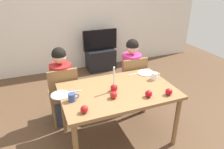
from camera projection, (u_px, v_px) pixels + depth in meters
name	position (u px, v px, depth m)	size (l,w,h in m)	color
ground_plane	(117.00, 137.00, 2.90)	(7.68, 7.68, 0.00)	brown
back_wall	(72.00, 12.00, 4.53)	(6.40, 0.10, 2.60)	silver
dining_table	(118.00, 96.00, 2.61)	(1.40, 0.90, 0.75)	olive
chair_left	(63.00, 92.00, 3.00)	(0.40, 0.40, 0.90)	olive
chair_right	(132.00, 80.00, 3.36)	(0.40, 0.40, 0.90)	olive
person_left_child	(63.00, 88.00, 3.00)	(0.30, 0.30, 1.17)	#33384C
person_right_child	(131.00, 76.00, 3.36)	(0.30, 0.30, 1.17)	#33384C
tv_stand	(101.00, 59.00, 4.91)	(0.64, 0.40, 0.48)	black
tv	(100.00, 40.00, 4.71)	(0.79, 0.05, 0.46)	black
candle_centerpiece	(114.00, 86.00, 2.52)	(0.09, 0.09, 0.32)	red
plate_left	(60.00, 95.00, 2.45)	(0.22, 0.22, 0.01)	silver
plate_right	(146.00, 73.00, 3.01)	(0.24, 0.24, 0.01)	white
mug_left	(72.00, 97.00, 2.33)	(0.13, 0.08, 0.09)	#33477F
mug_right	(155.00, 76.00, 2.81)	(0.13, 0.08, 0.10)	white
fork_left	(74.00, 91.00, 2.53)	(0.18, 0.01, 0.01)	silver
fork_right	(134.00, 74.00, 2.98)	(0.18, 0.01, 0.01)	silver
apple_near_candle	(169.00, 92.00, 2.45)	(0.08, 0.08, 0.08)	#AD111A
apple_by_left_plate	(114.00, 95.00, 2.38)	(0.08, 0.08, 0.08)	#B11B1C
apple_by_right_mug	(84.00, 109.00, 2.13)	(0.08, 0.08, 0.08)	#AB1618
apple_far_edge	(149.00, 94.00, 2.41)	(0.08, 0.08, 0.08)	#B50F1B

